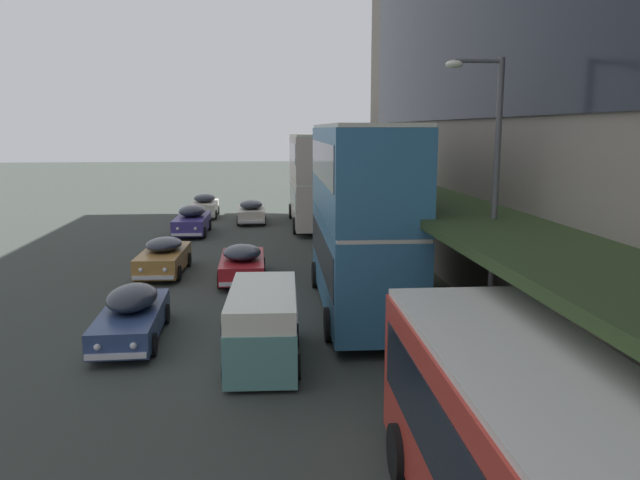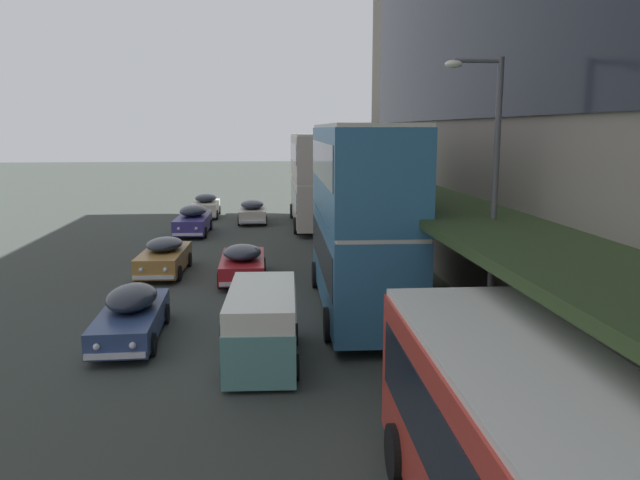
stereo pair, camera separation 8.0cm
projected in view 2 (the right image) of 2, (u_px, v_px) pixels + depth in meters
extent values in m
cube|color=black|center=(550.00, 466.00, 7.72)|extent=(2.82, 8.45, 1.16)
cube|color=silver|center=(556.00, 386.00, 7.54)|extent=(2.69, 9.18, 0.12)
cube|color=black|center=(449.00, 305.00, 12.11)|extent=(1.30, 0.09, 0.36)
cylinder|color=black|center=(396.00, 453.00, 10.93)|extent=(0.27, 1.01, 1.00)
cylinder|color=black|center=(539.00, 447.00, 11.12)|extent=(0.27, 1.01, 1.00)
cube|color=beige|center=(313.00, 200.00, 39.57)|extent=(2.66, 10.29, 2.61)
cube|color=black|center=(313.00, 195.00, 39.51)|extent=(2.68, 9.47, 1.15)
cube|color=silver|center=(313.00, 179.00, 39.33)|extent=(2.56, 10.29, 0.12)
cube|color=beige|center=(313.00, 157.00, 39.09)|extent=(2.66, 10.29, 2.61)
cube|color=black|center=(313.00, 152.00, 39.04)|extent=(2.68, 9.47, 1.15)
cube|color=silver|center=(313.00, 135.00, 38.85)|extent=(2.56, 10.29, 0.12)
cube|color=black|center=(308.00, 139.00, 43.97)|extent=(1.23, 0.08, 0.36)
cylinder|color=black|center=(292.00, 211.00, 43.09)|extent=(0.27, 1.00, 1.00)
cylinder|color=black|center=(327.00, 211.00, 43.28)|extent=(0.27, 1.00, 1.00)
cylinder|color=black|center=(296.00, 226.00, 36.56)|extent=(0.27, 1.00, 1.00)
cylinder|color=black|center=(338.00, 225.00, 36.75)|extent=(0.27, 1.00, 1.00)
cube|color=#306891|center=(359.00, 260.00, 20.92)|extent=(2.86, 9.71, 2.84)
cube|color=black|center=(360.00, 250.00, 20.86)|extent=(2.87, 8.94, 1.25)
cube|color=silver|center=(360.00, 216.00, 20.66)|extent=(2.75, 9.71, 0.12)
cube|color=#306891|center=(360.00, 172.00, 20.40)|extent=(2.86, 9.71, 2.84)
cube|color=black|center=(361.00, 161.00, 20.34)|extent=(2.87, 8.94, 1.25)
cube|color=silver|center=(361.00, 126.00, 20.14)|extent=(2.75, 9.71, 0.12)
cube|color=black|center=(345.00, 134.00, 24.97)|extent=(1.29, 0.10, 0.36)
cylinder|color=black|center=(315.00, 275.00, 24.27)|extent=(0.28, 1.01, 1.00)
cylinder|color=black|center=(381.00, 274.00, 24.45)|extent=(0.28, 1.01, 1.00)
cylinder|color=black|center=(328.00, 324.00, 18.12)|extent=(0.28, 1.01, 1.00)
cylinder|color=black|center=(416.00, 322.00, 18.29)|extent=(0.28, 1.01, 1.00)
cube|color=beige|center=(252.00, 213.00, 41.24)|extent=(1.75, 4.53, 0.75)
ellipsoid|color=#1E232D|center=(252.00, 204.00, 40.91)|extent=(1.53, 2.50, 0.55)
cube|color=silver|center=(252.00, 212.00, 43.54)|extent=(1.63, 0.13, 0.14)
cube|color=silver|center=(252.00, 222.00, 39.02)|extent=(1.63, 0.13, 0.14)
sphere|color=silver|center=(246.00, 208.00, 43.41)|extent=(0.18, 0.18, 0.18)
sphere|color=silver|center=(259.00, 208.00, 43.51)|extent=(0.18, 0.18, 0.18)
cylinder|color=black|center=(240.00, 215.00, 42.57)|extent=(0.15, 0.64, 0.64)
cylinder|color=black|center=(265.00, 214.00, 42.75)|extent=(0.15, 0.64, 0.64)
cylinder|color=black|center=(239.00, 221.00, 39.83)|extent=(0.15, 0.64, 0.64)
cylinder|color=black|center=(266.00, 220.00, 40.01)|extent=(0.15, 0.64, 0.64)
cube|color=navy|center=(193.00, 223.00, 36.55)|extent=(1.89, 4.65, 0.84)
ellipsoid|color=#1E232D|center=(193.00, 211.00, 36.65)|extent=(1.62, 2.58, 0.66)
cube|color=silver|center=(188.00, 234.00, 34.29)|extent=(1.67, 0.17, 0.14)
cube|color=silver|center=(198.00, 222.00, 38.91)|extent=(1.67, 0.17, 0.14)
sphere|color=silver|center=(196.00, 229.00, 34.30)|extent=(0.18, 0.18, 0.18)
sphere|color=silver|center=(179.00, 229.00, 34.23)|extent=(0.18, 0.18, 0.18)
cylinder|color=black|center=(206.00, 232.00, 35.27)|extent=(0.16, 0.64, 0.64)
cylinder|color=black|center=(174.00, 233.00, 35.15)|extent=(0.16, 0.64, 0.64)
cylinder|color=black|center=(211.00, 225.00, 38.07)|extent=(0.16, 0.64, 0.64)
cylinder|color=black|center=(182.00, 225.00, 37.95)|extent=(0.16, 0.64, 0.64)
cube|color=#9F6F32|center=(164.00, 260.00, 26.51)|extent=(1.89, 4.44, 0.80)
ellipsoid|color=#1E232D|center=(165.00, 244.00, 26.62)|extent=(1.60, 2.47, 0.52)
cube|color=silver|center=(153.00, 278.00, 24.36)|extent=(1.62, 0.19, 0.14)
cube|color=silver|center=(174.00, 255.00, 28.75)|extent=(1.62, 0.19, 0.14)
sphere|color=silver|center=(165.00, 270.00, 24.36)|extent=(0.18, 0.18, 0.18)
sphere|color=silver|center=(141.00, 270.00, 24.31)|extent=(0.18, 0.18, 0.18)
cylinder|color=black|center=(179.00, 273.00, 25.28)|extent=(0.17, 0.65, 0.64)
cylinder|color=black|center=(137.00, 274.00, 25.19)|extent=(0.17, 0.65, 0.64)
cylinder|color=black|center=(189.00, 260.00, 27.94)|extent=(0.17, 0.65, 0.64)
cylinder|color=black|center=(151.00, 260.00, 27.85)|extent=(0.17, 0.65, 0.64)
cube|color=navy|center=(131.00, 320.00, 18.22)|extent=(1.71, 4.67, 0.71)
ellipsoid|color=#1E232D|center=(132.00, 297.00, 18.34)|extent=(1.48, 2.58, 0.64)
cube|color=silver|center=(115.00, 356.00, 15.94)|extent=(1.55, 0.15, 0.14)
cube|color=silver|center=(145.00, 305.00, 20.58)|extent=(1.55, 0.15, 0.14)
sphere|color=silver|center=(133.00, 346.00, 15.97)|extent=(0.18, 0.18, 0.18)
sphere|color=silver|center=(96.00, 347.00, 15.87)|extent=(0.18, 0.18, 0.18)
cylinder|color=black|center=(153.00, 344.00, 16.95)|extent=(0.15, 0.64, 0.64)
cylinder|color=black|center=(91.00, 347.00, 16.77)|extent=(0.15, 0.64, 0.64)
cylinder|color=black|center=(167.00, 314.00, 19.77)|extent=(0.15, 0.64, 0.64)
cylinder|color=black|center=(114.00, 315.00, 19.59)|extent=(0.15, 0.64, 0.64)
cube|color=#AD1B21|center=(243.00, 266.00, 25.48)|extent=(1.74, 4.31, 0.72)
ellipsoid|color=#1E232D|center=(242.00, 252.00, 25.16)|extent=(1.53, 2.37, 0.55)
cube|color=silver|center=(244.00, 260.00, 27.68)|extent=(1.65, 0.12, 0.14)
cube|color=silver|center=(241.00, 284.00, 23.36)|extent=(1.65, 0.12, 0.14)
sphere|color=silver|center=(233.00, 254.00, 27.56)|extent=(0.18, 0.18, 0.18)
sphere|color=silver|center=(255.00, 254.00, 27.65)|extent=(0.18, 0.18, 0.18)
cylinder|color=black|center=(223.00, 265.00, 26.75)|extent=(0.14, 0.64, 0.64)
cylinder|color=black|center=(264.00, 265.00, 26.92)|extent=(0.14, 0.64, 0.64)
cylinder|color=black|center=(219.00, 280.00, 24.13)|extent=(0.14, 0.64, 0.64)
cylinder|color=black|center=(264.00, 279.00, 24.30)|extent=(0.14, 0.64, 0.64)
cube|color=beige|center=(206.00, 208.00, 43.68)|extent=(1.74, 4.20, 0.85)
ellipsoid|color=#1E232D|center=(206.00, 198.00, 43.76)|extent=(1.52, 2.31, 0.57)
cube|color=silver|center=(203.00, 216.00, 41.62)|extent=(1.62, 0.13, 0.14)
cube|color=silver|center=(209.00, 208.00, 45.83)|extent=(1.62, 0.13, 0.14)
sphere|color=silver|center=(210.00, 211.00, 41.64)|extent=(0.18, 0.18, 0.18)
sphere|color=silver|center=(196.00, 211.00, 41.55)|extent=(0.18, 0.18, 0.18)
cylinder|color=black|center=(217.00, 215.00, 42.54)|extent=(0.14, 0.64, 0.64)
cylinder|color=black|center=(192.00, 215.00, 42.39)|extent=(0.14, 0.64, 0.64)
cylinder|color=black|center=(219.00, 210.00, 45.08)|extent=(0.14, 0.64, 0.64)
cylinder|color=black|center=(196.00, 210.00, 44.93)|extent=(0.14, 0.64, 0.64)
cube|color=teal|center=(262.00, 334.00, 16.44)|extent=(1.96, 4.38, 1.29)
cube|color=white|center=(262.00, 305.00, 16.30)|extent=(1.92, 4.29, 0.83)
cube|color=black|center=(262.00, 309.00, 16.32)|extent=(1.98, 3.95, 0.41)
ellipsoid|color=teal|center=(265.00, 307.00, 18.48)|extent=(1.64, 0.68, 1.11)
cylinder|color=black|center=(234.00, 335.00, 17.70)|extent=(0.19, 0.65, 0.64)
cylinder|color=black|center=(295.00, 334.00, 17.79)|extent=(0.19, 0.65, 0.64)
cylinder|color=black|center=(225.00, 368.00, 15.25)|extent=(0.19, 0.65, 0.64)
cylinder|color=black|center=(296.00, 367.00, 15.33)|extent=(0.19, 0.65, 0.64)
cylinder|color=#4C4C51|center=(494.00, 212.00, 16.00)|extent=(0.16, 0.16, 7.69)
cylinder|color=#4C4C51|center=(478.00, 61.00, 15.28)|extent=(1.20, 0.10, 0.10)
ellipsoid|color=silver|center=(454.00, 64.00, 15.24)|extent=(0.44, 0.28, 0.20)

